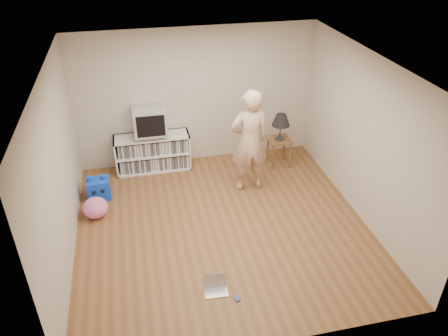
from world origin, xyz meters
The scene contains 13 objects.
ground centered at (0.00, 0.00, 0.00)m, with size 4.50×4.50×0.00m, color brown.
walls centered at (0.00, 0.00, 1.30)m, with size 4.52×4.52×2.60m.
ceiling centered at (0.00, 0.00, 2.60)m, with size 4.50×4.50×0.01m, color white.
media_unit centered at (-0.90, 2.04, 0.35)m, with size 1.40×0.45×0.70m.
dvd_deck centered at (-0.90, 2.02, 0.73)m, with size 0.45×0.35×0.07m, color gray.
crt_tv centered at (-0.90, 2.02, 1.02)m, with size 0.60×0.53×0.50m.
side_table centered at (1.49, 1.65, 0.42)m, with size 0.42×0.42×0.55m.
table_lamp centered at (1.49, 1.65, 0.94)m, with size 0.34×0.34×0.52m.
person centered at (0.70, 0.99, 0.93)m, with size 0.68×0.45×1.86m, color beige.
laptop centered at (-0.37, -1.29, 0.06)m, with size 0.32×0.26×0.21m.
playing_cards centered at (-0.13, -1.51, 0.01)m, with size 0.07×0.09×0.02m, color #3F5EA9.
plush_blue centered at (-1.91, 1.23, 0.19)m, with size 0.39×0.35×0.44m.
plush_pink centered at (-1.95, 0.69, 0.17)m, with size 0.40×0.40×0.34m, color pink.
Camera 1 is at (-1.16, -5.34, 4.37)m, focal length 35.00 mm.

